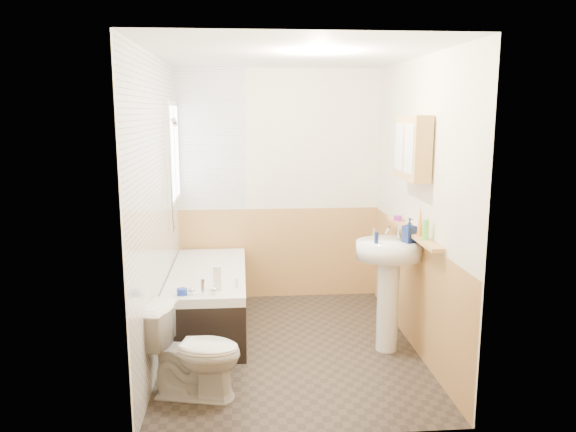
# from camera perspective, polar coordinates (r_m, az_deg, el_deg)

# --- Properties ---
(floor) EXTENTS (2.80, 2.80, 0.00)m
(floor) POSITION_cam_1_polar(r_m,az_deg,el_deg) (5.10, 0.14, -13.13)
(floor) COLOR black
(floor) RESTS_ON ground
(ceiling) EXTENTS (2.80, 2.80, 0.00)m
(ceiling) POSITION_cam_1_polar(r_m,az_deg,el_deg) (4.69, 0.16, 16.10)
(ceiling) COLOR white
(ceiling) RESTS_ON ground
(wall_back) EXTENTS (2.20, 0.02, 2.50)m
(wall_back) POSITION_cam_1_polar(r_m,az_deg,el_deg) (6.12, -0.98, 3.09)
(wall_back) COLOR #EFE6C5
(wall_back) RESTS_ON ground
(wall_front) EXTENTS (2.20, 0.02, 2.50)m
(wall_front) POSITION_cam_1_polar(r_m,az_deg,el_deg) (3.36, 2.22, -3.22)
(wall_front) COLOR #EFE6C5
(wall_front) RESTS_ON ground
(wall_left) EXTENTS (0.02, 2.80, 2.50)m
(wall_left) POSITION_cam_1_polar(r_m,az_deg,el_deg) (4.77, -13.26, 0.64)
(wall_left) COLOR #EFE6C5
(wall_left) RESTS_ON ground
(wall_right) EXTENTS (0.02, 2.80, 2.50)m
(wall_right) POSITION_cam_1_polar(r_m,az_deg,el_deg) (4.95, 13.05, 1.02)
(wall_right) COLOR #EFE6C5
(wall_right) RESTS_ON ground
(wainscot_right) EXTENTS (0.01, 2.80, 1.00)m
(wainscot_right) POSITION_cam_1_polar(r_m,az_deg,el_deg) (5.12, 12.47, -7.29)
(wainscot_right) COLOR tan
(wainscot_right) RESTS_ON wall_right
(wainscot_front) EXTENTS (2.20, 0.01, 1.00)m
(wainscot_front) POSITION_cam_1_polar(r_m,az_deg,el_deg) (3.63, 2.09, -14.69)
(wainscot_front) COLOR tan
(wainscot_front) RESTS_ON wall_front
(wainscot_back) EXTENTS (2.20, 0.01, 1.00)m
(wainscot_back) POSITION_cam_1_polar(r_m,az_deg,el_deg) (6.25, -0.95, -3.77)
(wainscot_back) COLOR tan
(wainscot_back) RESTS_ON wall_back
(tile_cladding_left) EXTENTS (0.01, 2.80, 2.50)m
(tile_cladding_left) POSITION_cam_1_polar(r_m,az_deg,el_deg) (4.77, -12.99, 0.65)
(tile_cladding_left) COLOR white
(tile_cladding_left) RESTS_ON wall_left
(tile_return_back) EXTENTS (0.75, 0.01, 1.50)m
(tile_return_back) POSITION_cam_1_polar(r_m,az_deg,el_deg) (6.05, -7.91, 7.65)
(tile_return_back) COLOR white
(tile_return_back) RESTS_ON wall_back
(window) EXTENTS (0.03, 0.79, 0.99)m
(window) POSITION_cam_1_polar(r_m,az_deg,el_deg) (5.65, -11.56, 6.32)
(window) COLOR white
(window) RESTS_ON wall_left
(bathtub) EXTENTS (0.70, 1.67, 0.71)m
(bathtub) POSITION_cam_1_polar(r_m,az_deg,el_deg) (5.47, -8.06, -8.23)
(bathtub) COLOR black
(bathtub) RESTS_ON floor
(shower_riser) EXTENTS (0.11, 0.08, 1.23)m
(shower_riser) POSITION_cam_1_polar(r_m,az_deg,el_deg) (5.27, -11.76, 6.01)
(shower_riser) COLOR silver
(shower_riser) RESTS_ON wall_left
(toilet) EXTENTS (0.76, 0.53, 0.68)m
(toilet) POSITION_cam_1_polar(r_m,az_deg,el_deg) (4.23, -9.49, -13.46)
(toilet) COLOR white
(toilet) RESTS_ON floor
(sink) EXTENTS (0.57, 0.46, 1.09)m
(sink) POSITION_cam_1_polar(r_m,az_deg,el_deg) (4.88, 10.19, -5.71)
(sink) COLOR white
(sink) RESTS_ON floor
(pine_shelf) EXTENTS (0.10, 1.30, 0.03)m
(pine_shelf) POSITION_cam_1_polar(r_m,az_deg,el_deg) (4.89, 12.48, -1.63)
(pine_shelf) COLOR tan
(pine_shelf) RESTS_ON wall_right
(medicine_cabinet) EXTENTS (0.15, 0.59, 0.53)m
(medicine_cabinet) POSITION_cam_1_polar(r_m,az_deg,el_deg) (4.78, 12.52, 6.80)
(medicine_cabinet) COLOR tan
(medicine_cabinet) RESTS_ON wall_right
(foam_can) EXTENTS (0.06, 0.06, 0.16)m
(foam_can) POSITION_cam_1_polar(r_m,az_deg,el_deg) (4.55, 13.81, -1.35)
(foam_can) COLOR #59C647
(foam_can) RESTS_ON pine_shelf
(green_bottle) EXTENTS (0.06, 0.06, 0.25)m
(green_bottle) POSITION_cam_1_polar(r_m,az_deg,el_deg) (4.67, 13.30, -0.49)
(green_bottle) COLOR orange
(green_bottle) RESTS_ON pine_shelf
(black_jar) EXTENTS (0.09, 0.09, 0.05)m
(black_jar) POSITION_cam_1_polar(r_m,az_deg,el_deg) (5.30, 11.08, -0.20)
(black_jar) COLOR purple
(black_jar) RESTS_ON pine_shelf
(soap_bottle) EXTENTS (0.16, 0.23, 0.10)m
(soap_bottle) POSITION_cam_1_polar(r_m,az_deg,el_deg) (4.79, 12.20, -2.08)
(soap_bottle) COLOR navy
(soap_bottle) RESTS_ON sink
(clear_bottle) EXTENTS (0.04, 0.04, 0.10)m
(clear_bottle) POSITION_cam_1_polar(r_m,az_deg,el_deg) (4.70, 8.97, -2.19)
(clear_bottle) COLOR navy
(clear_bottle) RESTS_ON sink
(blue_gel) EXTENTS (0.07, 0.06, 0.22)m
(blue_gel) POSITION_cam_1_polar(r_m,az_deg,el_deg) (4.74, -7.20, -6.35)
(blue_gel) COLOR silver
(blue_gel) RESTS_ON bathtub
(cream_jar) EXTENTS (0.09, 0.09, 0.05)m
(cream_jar) POSITION_cam_1_polar(r_m,az_deg,el_deg) (4.71, -10.72, -7.57)
(cream_jar) COLOR #19339E
(cream_jar) RESTS_ON bathtub
(orange_bottle) EXTENTS (0.04, 0.04, 0.08)m
(orange_bottle) POSITION_cam_1_polar(r_m,az_deg,el_deg) (4.84, -5.24, -6.76)
(orange_bottle) COLOR silver
(orange_bottle) RESTS_ON bathtub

